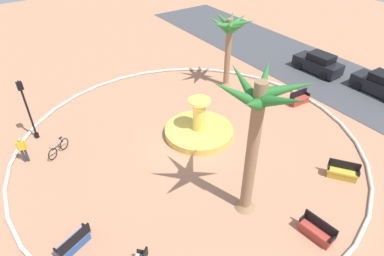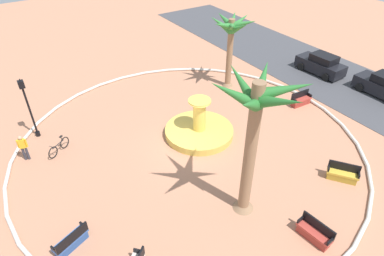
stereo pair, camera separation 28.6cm
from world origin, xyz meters
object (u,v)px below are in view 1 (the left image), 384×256
Objects in this scene: palm_tree_near_fountain at (229,33)px; bench_east at (74,243)px; fountain at (199,130)px; lamppost at (26,105)px; bench_southeast at (342,173)px; bench_southwest at (316,232)px; palm_tree_by_curb at (256,123)px; parked_car_leftmost at (318,63)px; bench_west at (299,99)px; parked_car_second at (381,84)px; person_cyclist_helmet at (22,148)px; bicycle_red_frame at (59,148)px.

palm_tree_near_fountain is 3.32× the size of bench_east.
lamppost is at bearing -122.44° from fountain.
palm_tree_near_fountain is at bearing 84.78° from lamppost.
bench_southwest is (1.69, -4.23, 0.00)m from bench_southeast.
palm_tree_by_curb reaches higher than parked_car_leftmost.
fountain is at bearing 165.99° from palm_tree_by_curb.
bench_west is 11.64m from bench_southwest.
bench_southwest is at bearing 59.14° from bench_east.
parked_car_second is (2.38, 6.18, 0.43)m from bench_west.
bench_southwest is (13.37, -5.66, -3.89)m from palm_tree_near_fountain.
person_cyclist_helmet is at bearing -128.45° from bench_southeast.
bicycle_red_frame is 23.15m from parked_car_second.
bench_west is 5.96m from parked_car_leftmost.
bench_southeast is at bearing -45.44° from parked_car_leftmost.
parked_car_second is at bearing 49.30° from palm_tree_near_fountain.
lamppost is 1.01× the size of parked_car_second.
palm_tree_near_fountain reaches higher than parked_car_leftmost.
person_cyclist_helmet is at bearing -176.45° from bench_east.
palm_tree_by_curb is 11.92m from bench_west.
parked_car_leftmost is at bearing 72.56° from palm_tree_near_fountain.
parked_car_leftmost is at bearing 117.52° from palm_tree_by_curb.
fountain reaches higher than person_cyclist_helmet.
bench_southeast is at bearing -7.02° from palm_tree_near_fountain.
bicycle_red_frame is at bearing -111.22° from fountain.
lamppost reaches higher than bench_west.
bicycle_red_frame is (2.41, 0.72, -1.98)m from lamppost.
parked_car_leftmost reaches higher than person_cyclist_helmet.
palm_tree_near_fountain is 3.35× the size of person_cyclist_helmet.
bench_southeast is 17.61m from person_cyclist_helmet.
bench_west is 16.56m from bicycle_red_frame.
bench_east is 13.85m from bench_southeast.
parked_car_leftmost is (-10.89, 13.56, 0.43)m from bench_southwest.
bench_southwest is 0.99× the size of person_cyclist_helmet.
bicycle_red_frame is (-10.56, -12.03, 0.04)m from bench_southeast.
palm_tree_by_curb is 7.47m from bench_southeast.
bench_west is 0.41× the size of parked_car_second.
fountain is 8.23m from bench_west.
palm_tree_by_curb is 12.09m from bicycle_red_frame.
fountain is 9.19m from bench_southwest.
parked_car_second is (-5.82, 14.44, 0.43)m from bench_southwest.
parked_car_leftmost is (-7.82, 15.00, -4.24)m from palm_tree_by_curb.
bench_east is 1.03× the size of bench_west.
fountain is 7.98m from palm_tree_near_fountain.
bench_west is at bearing -111.05° from parked_car_second.
palm_tree_by_curb is at bearing 40.31° from person_cyclist_helmet.
bench_east is 9.46m from lamppost.
parked_car_leftmost is at bearing 134.56° from bench_southeast.
person_cyclist_helmet is (-4.44, -17.81, 0.58)m from bench_west.
bench_west is 6.63m from parked_car_second.
fountain is 0.60× the size of palm_tree_by_curb.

